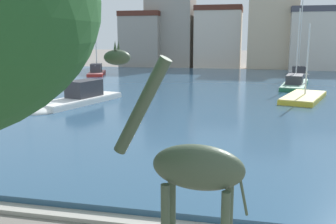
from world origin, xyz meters
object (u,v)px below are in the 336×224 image
object	(u,v)px
sailboat_yellow	(305,98)
sailboat_grey	(298,73)
sailboat_green	(295,84)
sailboat_orange	(26,84)
sailboat_red	(97,73)
sailboat_white	(75,100)
giraffe_statue	(190,171)

from	to	relation	value
sailboat_yellow	sailboat_grey	size ratio (longest dim) A/B	0.79
sailboat_yellow	sailboat_green	xyz separation A→B (m)	(0.10, 7.86, 0.14)
sailboat_yellow	sailboat_green	distance (m)	7.86
sailboat_orange	sailboat_red	bearing A→B (deg)	84.43
sailboat_green	sailboat_grey	bearing A→B (deg)	82.45
sailboat_orange	sailboat_grey	xyz separation A→B (m)	(25.92, 18.29, -0.15)
sailboat_green	sailboat_grey	size ratio (longest dim) A/B	1.04
sailboat_white	sailboat_orange	distance (m)	11.03
sailboat_red	sailboat_white	bearing A→B (deg)	-70.92
sailboat_green	sailboat_red	distance (m)	24.03
giraffe_statue	sailboat_green	xyz separation A→B (m)	(5.20, 31.07, -1.95)
sailboat_white	sailboat_green	bearing A→B (deg)	40.86
giraffe_statue	sailboat_grey	distance (m)	43.26
sailboat_yellow	sailboat_green	bearing A→B (deg)	89.26
sailboat_orange	sailboat_red	distance (m)	13.44
sailboat_orange	sailboat_green	size ratio (longest dim) A/B	0.80
giraffe_statue	sailboat_orange	xyz separation A→B (m)	(-19.19, 24.40, -1.79)
giraffe_statue	sailboat_white	size ratio (longest dim) A/B	0.56
sailboat_grey	sailboat_yellow	bearing A→B (deg)	-94.81
sailboat_white	sailboat_green	size ratio (longest dim) A/B	0.87
sailboat_white	sailboat_orange	xyz separation A→B (m)	(-8.40, 7.15, 0.07)
sailboat_grey	sailboat_red	xyz separation A→B (m)	(-24.62, -4.92, 0.05)
sailboat_green	sailboat_red	xyz separation A→B (m)	(-23.08, 6.70, 0.05)
sailboat_white	sailboat_red	distance (m)	21.71
sailboat_white	sailboat_orange	size ratio (longest dim) A/B	1.08
sailboat_yellow	sailboat_grey	distance (m)	19.55
sailboat_green	sailboat_grey	world-z (taller)	sailboat_grey
giraffe_statue	sailboat_grey	bearing A→B (deg)	81.03
sailboat_orange	sailboat_red	world-z (taller)	sailboat_orange
sailboat_yellow	sailboat_white	bearing A→B (deg)	-159.42
giraffe_statue	sailboat_white	xyz separation A→B (m)	(-10.78, 17.25, -1.85)
sailboat_white	sailboat_red	size ratio (longest dim) A/B	1.23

